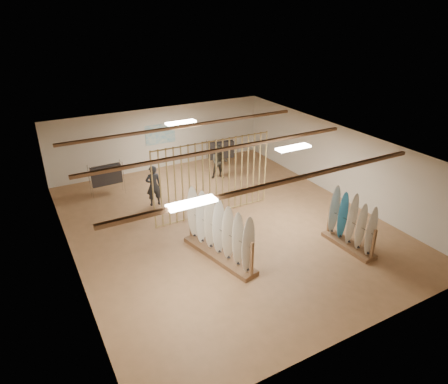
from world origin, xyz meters
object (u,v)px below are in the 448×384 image
rack_left (219,238)px  shopper_b (219,160)px  rack_right (350,230)px  clothing_rack_a (106,175)px  clothing_rack_b (221,150)px  shopper_a (153,183)px

rack_left → shopper_b: rack_left is taller
rack_right → clothing_rack_a: 9.30m
rack_left → rack_right: size_ratio=1.52×
rack_left → clothing_rack_b: size_ratio=2.13×
rack_left → clothing_rack_b: bearing=48.4°
rack_left → shopper_a: 4.28m
rack_left → clothing_rack_a: rack_left is taller
clothing_rack_b → rack_left: bearing=-110.0°
clothing_rack_a → shopper_a: size_ratio=0.75×
rack_left → clothing_rack_a: size_ratio=2.13×
rack_right → shopper_b: bearing=95.9°
clothing_rack_b → shopper_a: (-3.98, -2.09, 0.02)m
rack_right → shopper_a: bearing=124.9°
clothing_rack_a → shopper_a: bearing=-53.5°
clothing_rack_a → shopper_a: (1.33, -1.68, 0.02)m
shopper_a → clothing_rack_a: bearing=-47.3°
clothing_rack_a → shopper_b: shopper_b is taller
clothing_rack_b → shopper_b: bearing=-112.8°
rack_right → clothing_rack_b: (-0.34, 7.78, 0.27)m
rack_right → clothing_rack_b: size_ratio=1.40×
clothing_rack_a → clothing_rack_b: bearing=2.4°
rack_left → clothing_rack_a: bearing=94.4°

